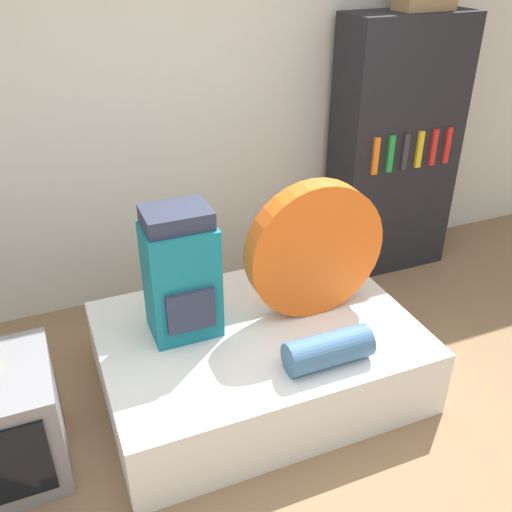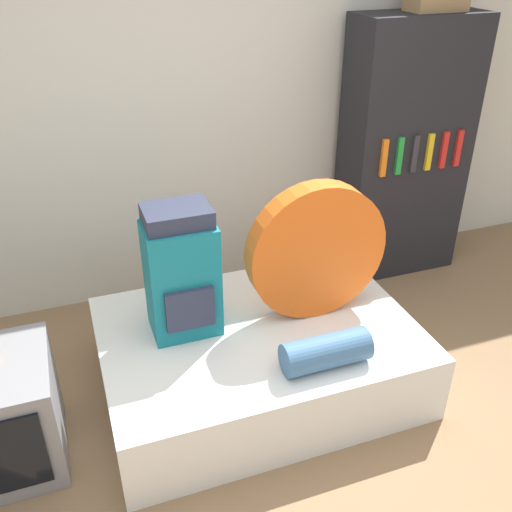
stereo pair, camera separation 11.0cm
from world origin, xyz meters
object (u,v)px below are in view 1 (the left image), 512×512
Objects in this scene: tent_bag at (314,250)px; sleeping_roll at (328,350)px; bookshelf at (394,149)px; backpack at (181,275)px.

tent_bag is 0.56m from sleeping_roll.
bookshelf is (1.23, 1.34, 0.43)m from sleeping_roll.
sleeping_roll is (0.58, -0.54, -0.26)m from backpack.
backpack is 0.72m from tent_bag.
sleeping_roll is at bearing -107.16° from tent_bag.
backpack is at bearing -156.15° from bookshelf.
bookshelf is (1.09, 0.89, 0.13)m from tent_bag.
bookshelf is at bearing 39.04° from tent_bag.
backpack is 0.92× the size of tent_bag.
bookshelf reaches higher than backpack.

